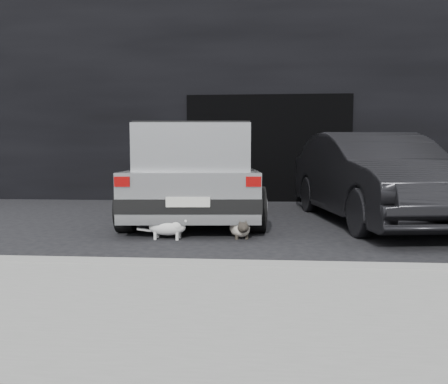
# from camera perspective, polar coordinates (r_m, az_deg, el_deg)

# --- Properties ---
(ground) EXTENTS (80.00, 80.00, 0.00)m
(ground) POSITION_cam_1_polar(r_m,az_deg,el_deg) (6.90, -1.75, -4.78)
(ground) COLOR black
(ground) RESTS_ON ground
(building_facade) EXTENTS (34.00, 4.00, 5.00)m
(building_facade) POSITION_cam_1_polar(r_m,az_deg,el_deg) (12.83, 5.63, 10.95)
(building_facade) COLOR black
(building_facade) RESTS_ON ground
(garage_opening) EXTENTS (4.00, 0.10, 2.60)m
(garage_opening) POSITION_cam_1_polar(r_m,az_deg,el_deg) (10.75, 5.82, 5.68)
(garage_opening) COLOR black
(garage_opening) RESTS_ON ground
(curb) EXTENTS (18.00, 0.25, 0.12)m
(curb) POSITION_cam_1_polar(r_m,az_deg,el_deg) (4.32, 8.01, -10.00)
(curb) COLOR gray
(curb) RESTS_ON ground
(sidewalk) EXTENTS (18.00, 2.20, 0.11)m
(sidewalk) POSITION_cam_1_polar(r_m,az_deg,el_deg) (3.18, 9.45, -15.70)
(sidewalk) COLOR gray
(sidewalk) RESTS_ON ground
(silver_hatchback) EXTENTS (2.51, 4.65, 1.66)m
(silver_hatchback) POSITION_cam_1_polar(r_m,az_deg,el_deg) (7.98, -3.54, 3.10)
(silver_hatchback) COLOR #A4A6A8
(silver_hatchback) RESTS_ON ground
(second_car) EXTENTS (2.28, 4.86, 1.54)m
(second_car) POSITION_cam_1_polar(r_m,az_deg,el_deg) (7.86, 18.86, 1.82)
(second_car) COLOR black
(second_car) RESTS_ON ground
(cat_siamese) EXTENTS (0.38, 0.81, 0.29)m
(cat_siamese) POSITION_cam_1_polar(r_m,az_deg,el_deg) (6.13, 2.14, -4.80)
(cat_siamese) COLOR beige
(cat_siamese) RESTS_ON ground
(cat_white) EXTENTS (0.78, 0.28, 0.36)m
(cat_white) POSITION_cam_1_polar(r_m,az_deg,el_deg) (6.07, -7.10, -4.48)
(cat_white) COLOR white
(cat_white) RESTS_ON ground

